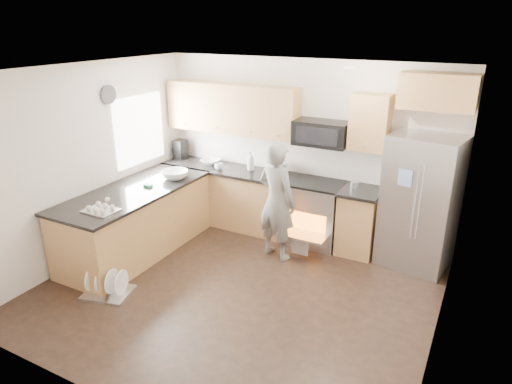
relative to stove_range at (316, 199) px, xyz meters
The scene contains 8 objects.
ground 1.86m from the stove_range, 101.69° to the right, with size 4.50×4.50×0.00m, color black.
room_shell 1.99m from the stove_range, 103.00° to the right, with size 4.54×4.04×2.62m.
back_cabinet_run 0.98m from the stove_range, behind, with size 4.45×0.64×2.50m.
peninsula 2.55m from the stove_range, 145.52° to the right, with size 0.96×2.36×1.04m.
stove_range is the anchor object (origin of this frame).
refrigerator 1.44m from the stove_range, ahead, with size 0.97×0.81×1.77m.
person 0.74m from the stove_range, 115.13° to the right, with size 0.60×0.39×1.64m, color gray.
dish_rack 3.05m from the stove_range, 124.18° to the right, with size 0.63×0.55×0.33m.
Camera 1 is at (2.44, -4.11, 3.09)m, focal length 32.00 mm.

